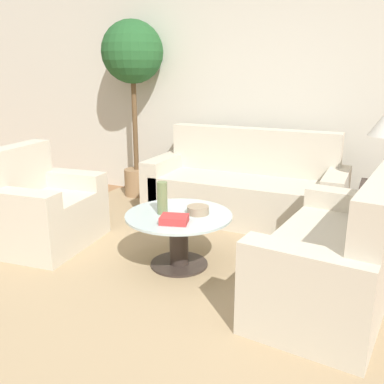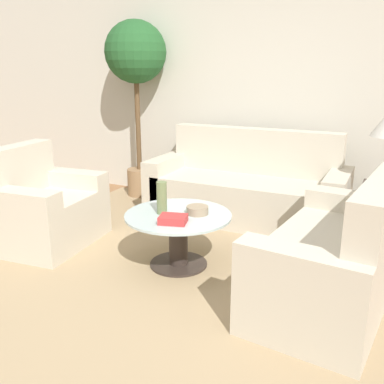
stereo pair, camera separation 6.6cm
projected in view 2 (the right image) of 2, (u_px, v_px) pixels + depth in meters
ground_plane at (122, 313)px, 2.78m from camera, size 14.00×14.00×0.00m
wall_back at (255, 90)px, 4.71m from camera, size 10.00×0.06×2.60m
rug at (179, 265)px, 3.45m from camera, size 3.50×3.49×0.01m
sofa_main at (247, 191)px, 4.46m from camera, size 2.01×0.78×0.92m
armchair at (44, 211)px, 3.83m from camera, size 0.80×0.97×0.89m
loveseat at (341, 261)px, 2.84m from camera, size 0.91×1.55×0.90m
coffee_table at (178, 233)px, 3.38m from camera, size 0.84×0.84×0.44m
side_table at (381, 215)px, 3.82m from camera, size 0.37×0.37×0.54m
potted_plant at (136, 64)px, 4.93m from camera, size 0.71×0.71×2.06m
vase at (162, 198)px, 3.31m from camera, size 0.08×0.08×0.26m
bowl at (197, 210)px, 3.33m from camera, size 0.17×0.17×0.06m
book_stack at (173, 219)px, 3.14m from camera, size 0.23×0.20×0.06m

